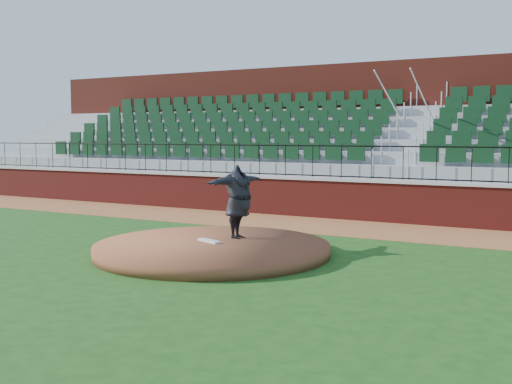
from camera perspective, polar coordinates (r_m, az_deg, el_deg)
ground at (r=13.32m, az=-3.16°, el=-6.10°), size 90.00×90.00×0.00m
warning_track at (r=18.05m, az=6.04°, el=-3.09°), size 34.00×3.20×0.01m
field_wall at (r=19.44m, az=7.91°, el=-0.75°), size 34.00×0.35×1.20m
wall_cap at (r=19.39m, az=7.93°, el=1.16°), size 34.00×0.45×0.10m
wall_railing at (r=19.36m, az=7.95°, el=2.79°), size 34.00×0.05×1.00m
seating_stands at (r=21.90m, az=10.55°, el=4.34°), size 34.00×5.10×4.60m
concourse_wall at (r=24.57m, az=12.66°, el=5.45°), size 34.00×0.50×5.50m
pitchers_mound at (r=13.65m, az=-4.08°, el=-5.29°), size 5.20×5.20×0.25m
pitching_rubber at (r=13.80m, az=-4.38°, el=-4.56°), size 0.70×0.41×0.05m
pitcher at (r=14.15m, az=-1.66°, el=-0.89°), size 0.71×2.13×1.71m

